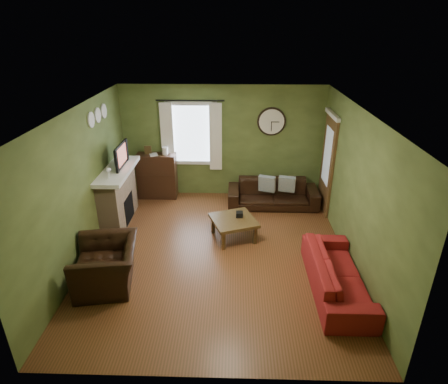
{
  "coord_description": "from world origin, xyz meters",
  "views": [
    {
      "loc": [
        0.28,
        -5.7,
        3.87
      ],
      "look_at": [
        0.1,
        0.4,
        1.05
      ],
      "focal_mm": 30.0,
      "sensor_mm": 36.0,
      "label": 1
    }
  ],
  "objects_px": {
    "sofa_brown": "(273,193)",
    "sofa_red": "(337,274)",
    "bookshelf": "(157,176)",
    "armchair": "(107,265)",
    "coffee_table": "(234,228)"
  },
  "relations": [
    {
      "from": "sofa_brown",
      "to": "sofa_red",
      "type": "relative_size",
      "value": 1.02
    },
    {
      "from": "sofa_brown",
      "to": "coffee_table",
      "type": "relative_size",
      "value": 2.56
    },
    {
      "from": "armchair",
      "to": "coffee_table",
      "type": "relative_size",
      "value": 1.39
    },
    {
      "from": "sofa_brown",
      "to": "bookshelf",
      "type": "bearing_deg",
      "value": 171.6
    },
    {
      "from": "sofa_red",
      "to": "coffee_table",
      "type": "height_order",
      "value": "sofa_red"
    },
    {
      "from": "bookshelf",
      "to": "coffee_table",
      "type": "height_order",
      "value": "bookshelf"
    },
    {
      "from": "sofa_brown",
      "to": "sofa_red",
      "type": "bearing_deg",
      "value": -75.88
    },
    {
      "from": "armchair",
      "to": "coffee_table",
      "type": "height_order",
      "value": "armchair"
    },
    {
      "from": "sofa_brown",
      "to": "sofa_red",
      "type": "distance_m",
      "value": 3.01
    },
    {
      "from": "sofa_red",
      "to": "armchair",
      "type": "xyz_separation_m",
      "value": [
        -3.61,
        0.05,
        0.06
      ]
    },
    {
      "from": "bookshelf",
      "to": "coffee_table",
      "type": "xyz_separation_m",
      "value": [
        1.81,
        -1.84,
        -0.32
      ]
    },
    {
      "from": "bookshelf",
      "to": "sofa_brown",
      "type": "xyz_separation_m",
      "value": [
        2.69,
        -0.4,
        -0.24
      ]
    },
    {
      "from": "armchair",
      "to": "sofa_red",
      "type": "bearing_deg",
      "value": 79.38
    },
    {
      "from": "sofa_red",
      "to": "coffee_table",
      "type": "distance_m",
      "value": 2.19
    },
    {
      "from": "sofa_brown",
      "to": "coffee_table",
      "type": "bearing_deg",
      "value": -121.41
    }
  ]
}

